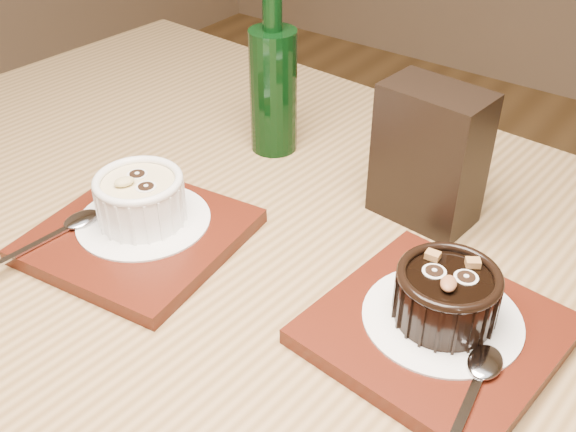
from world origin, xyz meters
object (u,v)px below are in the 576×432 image
at_px(ramekin_dark, 447,293).
at_px(green_bottle, 273,86).
at_px(tray_left, 139,236).
at_px(ramekin_white, 140,197).
at_px(table, 267,346).
at_px(condiment_stand, 429,156).
at_px(tray_right, 436,331).

xyz_separation_m(ramekin_dark, green_bottle, (-0.30, 0.16, 0.04)).
height_order(tray_left, ramekin_dark, ramekin_dark).
relative_size(ramekin_white, ramekin_dark, 1.03).
xyz_separation_m(tray_left, green_bottle, (-0.01, 0.23, 0.07)).
bearing_deg(table, condiment_stand, 68.21).
bearing_deg(green_bottle, ramekin_dark, -28.82).
relative_size(tray_left, green_bottle, 0.89).
bearing_deg(tray_right, tray_left, -169.44).
bearing_deg(tray_right, condiment_stand, 120.89).
bearing_deg(table, ramekin_dark, 10.57).
height_order(tray_right, condiment_stand, condiment_stand).
bearing_deg(green_bottle, ramekin_white, -89.26).
height_order(tray_left, condiment_stand, condiment_stand).
height_order(tray_left, green_bottle, green_bottle).
distance_m(tray_left, tray_right, 0.29).
relative_size(tray_right, ramekin_dark, 2.17).
height_order(table, tray_left, tray_left).
bearing_deg(ramekin_dark, green_bottle, 131.72).
height_order(ramekin_dark, condiment_stand, condiment_stand).
bearing_deg(tray_right, green_bottle, 149.98).
distance_m(ramekin_white, condiment_stand, 0.28).
distance_m(ramekin_dark, condiment_stand, 0.17).
bearing_deg(tray_right, ramekin_dark, 86.69).
relative_size(tray_left, condiment_stand, 1.29).
xyz_separation_m(tray_right, green_bottle, (-0.30, 0.17, 0.07)).
bearing_deg(tray_left, green_bottle, 92.20).
distance_m(ramekin_white, ramekin_dark, 0.30).
xyz_separation_m(table, ramekin_dark, (0.16, 0.03, 0.13)).
bearing_deg(table, green_bottle, 125.54).
relative_size(ramekin_dark, condiment_stand, 0.59).
distance_m(tray_left, condiment_stand, 0.29).
relative_size(table, ramekin_white, 14.64).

